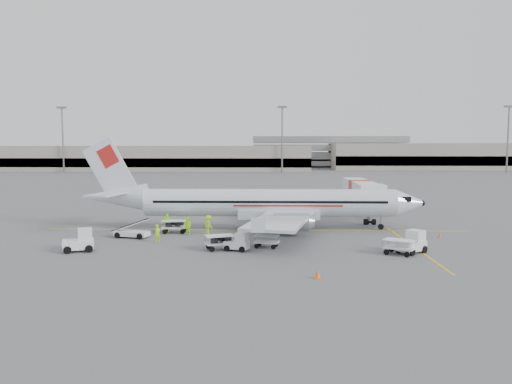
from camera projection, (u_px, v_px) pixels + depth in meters
ground at (255, 230)px, 51.74m from camera, size 360.00×360.00×0.00m
stripe_lead at (255, 230)px, 51.74m from camera, size 44.00×0.20×0.01m
stripe_cross at (413, 246)px, 43.32m from camera, size 0.20×20.00×0.01m
terminal_west at (158, 158)px, 182.05m from camera, size 110.00×22.00×9.00m
terminal_east at (448, 156)px, 193.33m from camera, size 90.00×26.00×10.00m
parking_garage at (328, 151)px, 209.56m from camera, size 62.00×24.00×14.00m
treeline at (269, 159)px, 225.67m from camera, size 300.00×3.00×6.00m
mast_west at (63, 140)px, 170.50m from camera, size 3.20×1.20×22.00m
mast_center at (282, 140)px, 168.04m from camera, size 3.20×1.20×22.00m
mast_east at (508, 140)px, 165.59m from camera, size 3.20×1.20×22.00m
aircraft at (270, 184)px, 51.97m from camera, size 34.58×27.19×9.48m
jet_bridge at (360, 199)px, 61.38m from camera, size 3.25×17.30×4.54m
belt_loader at (132, 226)px, 47.35m from camera, size 4.57×2.56×2.34m
tug_fore at (412, 242)px, 40.50m from camera, size 2.70×2.56×1.84m
tug_mid at (237, 242)px, 41.49m from camera, size 2.20×1.63×1.51m
tug_aft at (78, 240)px, 41.08m from camera, size 2.78×2.17×1.89m
cart_loaded_a at (174, 227)px, 49.96m from camera, size 2.56×1.60×1.30m
cart_loaded_b at (220, 242)px, 41.82m from camera, size 2.73×2.14×1.25m
cart_empty_a at (266, 241)px, 42.68m from camera, size 2.30×1.64×1.09m
cart_empty_b at (399, 247)px, 39.89m from camera, size 2.74×2.44×1.23m
cone_nose at (440, 235)px, 47.59m from camera, size 0.33×0.33×0.54m
cone_port at (228, 205)px, 71.54m from camera, size 0.36×0.36×0.59m
cone_stbd at (318, 273)px, 32.66m from camera, size 0.43×0.43×0.70m
crew_a at (158, 233)px, 45.24m from camera, size 0.66×0.70×1.61m
crew_b at (188, 226)px, 48.87m from camera, size 1.09×1.04×1.77m
crew_c at (208, 225)px, 49.38m from camera, size 1.31×1.37×1.87m
crew_d at (167, 223)px, 50.28m from camera, size 1.19×0.74×1.90m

